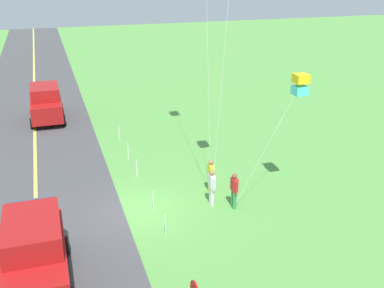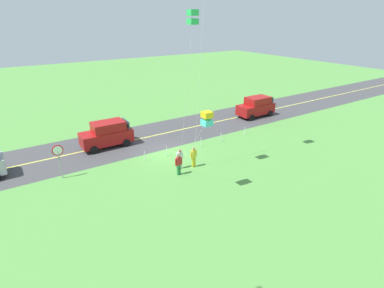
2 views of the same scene
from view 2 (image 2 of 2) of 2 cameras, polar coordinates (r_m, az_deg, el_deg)
ground_plane at (r=25.63m, az=-5.10°, el=-1.67°), size 120.00×120.00×0.10m
asphalt_road at (r=28.94m, az=-8.86°, el=1.23°), size 120.00×7.00×0.00m
road_centre_stripe at (r=28.94m, az=-8.86°, el=1.23°), size 120.00×0.16×0.00m
car_suv_foreground at (r=27.31m, az=-15.86°, el=1.84°), size 4.40×2.12×2.24m
car_parked_west_far at (r=35.31m, az=12.12°, el=6.99°), size 4.40×2.12×2.24m
stop_sign at (r=22.72m, az=-24.05°, el=-1.96°), size 0.76×0.08×2.56m
person_adult_near at (r=21.64m, az=-2.54°, el=-3.81°), size 0.58×0.22×1.60m
person_adult_companion at (r=22.51m, az=-2.34°, el=-2.70°), size 0.58×0.22×1.60m
person_child_watcher at (r=22.74m, az=0.33°, el=-2.39°), size 0.58×0.22×1.60m
kite_red_low at (r=17.94m, az=2.85°, el=4.83°), size 0.61×3.19×5.48m
kite_blue_mid at (r=19.79m, az=0.11°, el=22.90°), size 0.85×1.19×11.05m
fence_post_0 at (r=29.43m, az=9.99°, el=2.47°), size 0.05×0.05×0.90m
fence_post_1 at (r=27.65m, az=5.55°, el=1.34°), size 0.05×0.05×0.90m
fence_post_2 at (r=26.40m, az=1.71°, el=0.36°), size 0.05×0.05×0.90m
fence_post_3 at (r=24.77m, az=-4.83°, el=-1.31°), size 0.05×0.05×0.90m
fence_post_4 at (r=24.00m, az=-8.98°, el=-2.36°), size 0.05×0.05×0.90m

